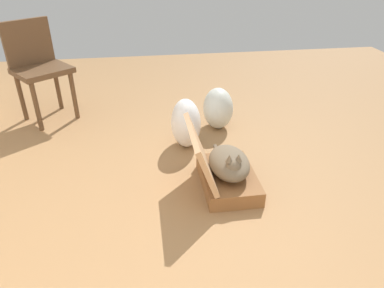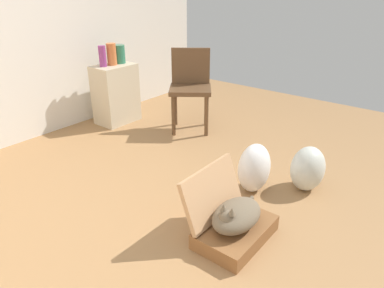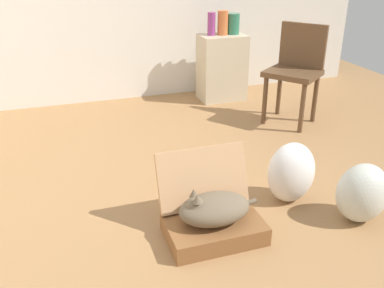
# 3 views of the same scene
# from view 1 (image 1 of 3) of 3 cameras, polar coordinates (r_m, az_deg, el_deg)

# --- Properties ---
(ground_plane) EXTENTS (7.68, 7.68, 0.00)m
(ground_plane) POSITION_cam_1_polar(r_m,az_deg,el_deg) (2.28, -5.48, -13.28)
(ground_plane) COLOR #9E7247
(ground_plane) RESTS_ON ground
(suitcase_base) EXTENTS (0.56, 0.37, 0.11)m
(suitcase_base) POSITION_cam_1_polar(r_m,az_deg,el_deg) (2.59, 5.79, -5.61)
(suitcase_base) COLOR brown
(suitcase_base) RESTS_ON ground
(suitcase_lid) EXTENTS (0.56, 0.16, 0.36)m
(suitcase_lid) POSITION_cam_1_polar(r_m,az_deg,el_deg) (2.42, 1.40, -1.45)
(suitcase_lid) COLOR tan
(suitcase_lid) RESTS_ON suitcase_base
(cat) EXTENTS (0.50, 0.28, 0.22)m
(cat) POSITION_cam_1_polar(r_m,az_deg,el_deg) (2.50, 5.99, -3.02)
(cat) COLOR brown
(cat) RESTS_ON suitcase_base
(plastic_bag_white) EXTENTS (0.33, 0.25, 0.42)m
(plastic_bag_white) POSITION_cam_1_polar(r_m,az_deg,el_deg) (3.00, -0.99, 3.37)
(plastic_bag_white) COLOR white
(plastic_bag_white) RESTS_ON ground
(plastic_bag_clear) EXTENTS (0.33, 0.28, 0.39)m
(plastic_bag_clear) POSITION_cam_1_polar(r_m,az_deg,el_deg) (3.33, 4.20, 5.73)
(plastic_bag_clear) COLOR silver
(plastic_bag_clear) RESTS_ON ground
(chair) EXTENTS (0.61, 0.62, 0.93)m
(chair) POSITION_cam_1_polar(r_m,az_deg,el_deg) (3.72, -23.46, 11.52)
(chair) COLOR brown
(chair) RESTS_ON ground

